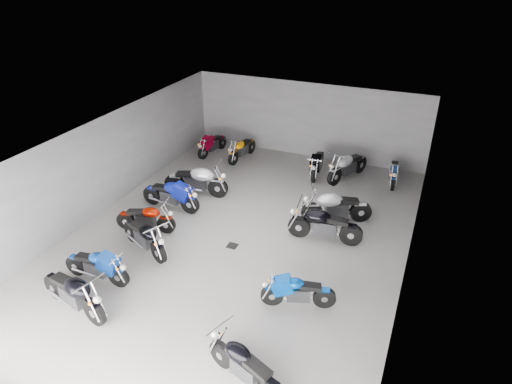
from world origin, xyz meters
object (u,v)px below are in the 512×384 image
at_px(motorcycle_left_a, 74,293).
at_px(motorcycle_back_f, 394,172).
at_px(motorcycle_back_a, 212,144).
at_px(motorcycle_left_d, 146,218).
at_px(motorcycle_left_b, 97,266).
at_px(motorcycle_back_e, 347,166).
at_px(motorcycle_right_f, 336,207).
at_px(motorcycle_right_c, 297,291).
at_px(motorcycle_back_d, 317,163).
at_px(drain_grate, 232,246).
at_px(motorcycle_right_a, 245,366).
at_px(motorcycle_right_e, 324,225).
at_px(motorcycle_left_f, 197,181).
at_px(motorcycle_left_e, 171,195).
at_px(motorcycle_left_c, 145,237).

xyz_separation_m(motorcycle_left_a, motorcycle_back_f, (6.27, 10.28, -0.10)).
bearing_deg(motorcycle_back_a, motorcycle_left_d, 107.14).
relative_size(motorcycle_left_b, motorcycle_back_e, 0.92).
bearing_deg(motorcycle_left_d, motorcycle_back_a, 176.30).
relative_size(motorcycle_right_f, motorcycle_back_a, 1.12).
height_order(motorcycle_right_c, motorcycle_back_d, motorcycle_back_d).
height_order(drain_grate, motorcycle_right_f, motorcycle_right_f).
xyz_separation_m(motorcycle_left_d, motorcycle_right_a, (5.26, -4.10, 0.03)).
xyz_separation_m(motorcycle_right_c, motorcycle_back_f, (1.26, 7.98, 0.00)).
bearing_deg(motorcycle_back_e, motorcycle_left_d, 74.77).
bearing_deg(motorcycle_right_e, motorcycle_back_f, -23.10).
distance_m(motorcycle_left_a, motorcycle_back_f, 12.05).
relative_size(motorcycle_left_b, motorcycle_back_d, 0.97).
bearing_deg(motorcycle_right_e, motorcycle_back_d, 11.81).
bearing_deg(motorcycle_left_a, motorcycle_right_a, 98.60).
height_order(motorcycle_left_a, motorcycle_back_e, motorcycle_back_e).
xyz_separation_m(drain_grate, motorcycle_back_d, (0.99, 5.79, 0.49)).
bearing_deg(motorcycle_left_f, motorcycle_back_a, -170.89).
relative_size(motorcycle_right_e, motorcycle_back_e, 1.06).
relative_size(motorcycle_left_e, motorcycle_right_a, 1.11).
bearing_deg(motorcycle_left_b, motorcycle_left_c, 164.85).
bearing_deg(motorcycle_left_f, motorcycle_left_c, -5.04).
height_order(motorcycle_right_c, motorcycle_back_a, motorcycle_back_a).
xyz_separation_m(motorcycle_left_a, motorcycle_left_f, (-0.21, 6.50, 0.02)).
distance_m(motorcycle_left_c, motorcycle_left_f, 3.72).
height_order(motorcycle_left_d, motorcycle_back_d, motorcycle_back_d).
height_order(drain_grate, motorcycle_right_c, motorcycle_right_c).
bearing_deg(motorcycle_left_f, motorcycle_left_a, -8.33).
relative_size(motorcycle_left_f, motorcycle_right_a, 1.19).
height_order(motorcycle_left_f, motorcycle_right_c, motorcycle_left_f).
xyz_separation_m(motorcycle_right_a, motorcycle_back_e, (-0.22, 10.25, 0.06)).
bearing_deg(motorcycle_left_c, motorcycle_left_d, -123.52).
height_order(motorcycle_left_b, motorcycle_left_f, motorcycle_left_f).
height_order(motorcycle_right_e, motorcycle_right_f, motorcycle_right_f).
relative_size(motorcycle_left_d, motorcycle_back_f, 1.02).
height_order(motorcycle_right_a, motorcycle_back_e, motorcycle_back_e).
bearing_deg(drain_grate, motorcycle_left_d, -174.60).
relative_size(motorcycle_left_d, motorcycle_right_f, 0.89).
bearing_deg(motorcycle_back_a, motorcycle_right_a, 129.37).
relative_size(motorcycle_left_b, motorcycle_back_a, 1.04).
xyz_separation_m(motorcycle_right_a, motorcycle_right_e, (0.08, 5.76, 0.05)).
height_order(motorcycle_left_a, motorcycle_back_d, motorcycle_left_a).
relative_size(motorcycle_right_c, motorcycle_back_d, 0.88).
distance_m(motorcycle_left_a, motorcycle_back_a, 10.17).
distance_m(motorcycle_left_b, motorcycle_back_f, 11.22).
relative_size(drain_grate, motorcycle_left_a, 0.14).
bearing_deg(motorcycle_right_a, motorcycle_left_d, 71.44).
relative_size(motorcycle_back_a, motorcycle_back_e, 0.89).
bearing_deg(motorcycle_back_e, motorcycle_right_a, 115.32).
relative_size(motorcycle_left_a, motorcycle_back_d, 1.10).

